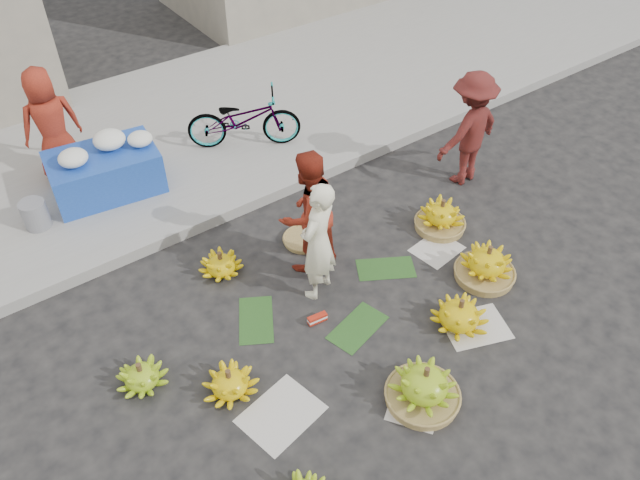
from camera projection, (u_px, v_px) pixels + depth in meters
ground at (353, 312)px, 6.60m from camera, size 80.00×80.00×0.00m
curb at (247, 201)px, 7.88m from camera, size 40.00×0.25×0.15m
sidewalk at (174, 130)px, 9.17m from camera, size 40.00×4.00×0.12m
newspaper_scatter at (403, 361)px, 6.11m from camera, size 3.20×1.80×0.00m
banana_leaves at (335, 304)px, 6.68m from camera, size 2.00×1.00×0.00m
banana_bunch_0 at (230, 383)px, 5.77m from camera, size 0.60×0.60×0.31m
banana_bunch_2 at (424, 386)px, 5.66m from camera, size 0.68×0.68×0.47m
banana_bunch_3 at (459, 314)px, 6.36m from camera, size 0.76×0.76×0.36m
banana_bunch_4 at (487, 264)px, 6.86m from camera, size 0.73×0.73×0.45m
banana_bunch_5 at (441, 216)px, 7.50m from camera, size 0.60×0.60×0.42m
banana_bunch_6 at (142, 376)px, 5.84m from camera, size 0.55×0.55×0.30m
banana_bunch_7 at (221, 264)px, 6.96m from camera, size 0.49×0.49×0.30m
basket_spare at (303, 240)px, 7.41m from camera, size 0.61×0.61×0.05m
incense_stack at (317, 319)px, 6.47m from camera, size 0.21×0.09×0.09m
vendor_cream at (318, 242)px, 6.36m from camera, size 0.62×0.53×1.42m
vendor_red at (307, 213)px, 6.67m from camera, size 0.78×0.64×1.48m
man_striped at (470, 129)px, 7.86m from camera, size 1.03×0.63×1.53m
flower_table at (105, 169)px, 7.78m from camera, size 1.40×0.98×0.76m
grey_bucket at (35, 214)px, 7.35m from camera, size 0.30×0.30×0.34m
flower_vendor at (51, 124)px, 7.78m from camera, size 0.74×0.50×1.48m
bicycle at (244, 119)px, 8.50m from camera, size 1.23×1.62×0.82m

